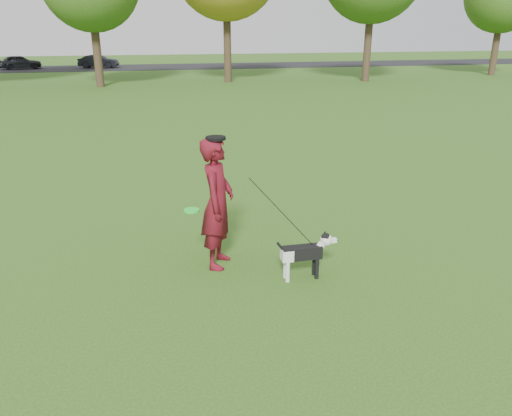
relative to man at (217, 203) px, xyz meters
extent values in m
plane|color=#285116|center=(0.47, -0.27, -1.01)|extent=(120.00, 120.00, 0.00)
cube|color=black|center=(0.47, 39.73, -1.00)|extent=(120.00, 7.00, 0.02)
imported|color=#5A0C20|center=(0.00, 0.00, 0.00)|extent=(0.72, 0.86, 2.02)
cube|color=black|center=(1.12, -0.72, -0.59)|extent=(0.59, 0.18, 0.19)
cube|color=white|center=(0.89, -0.72, -0.60)|extent=(0.16, 0.19, 0.17)
cylinder|color=white|center=(0.89, -0.79, -0.85)|extent=(0.06, 0.06, 0.32)
cylinder|color=white|center=(0.89, -0.66, -0.85)|extent=(0.06, 0.06, 0.32)
cylinder|color=black|center=(1.34, -0.79, -0.85)|extent=(0.06, 0.06, 0.32)
cylinder|color=black|center=(1.34, -0.66, -0.85)|extent=(0.06, 0.06, 0.32)
cylinder|color=white|center=(1.38, -0.72, -0.55)|extent=(0.19, 0.12, 0.21)
sphere|color=white|center=(1.49, -0.72, -0.43)|extent=(0.18, 0.18, 0.18)
sphere|color=black|center=(1.48, -0.72, -0.39)|extent=(0.14, 0.14, 0.14)
cube|color=white|center=(1.58, -0.72, -0.44)|extent=(0.12, 0.07, 0.06)
sphere|color=black|center=(1.65, -0.72, -0.44)|extent=(0.04, 0.04, 0.04)
cone|color=black|center=(1.48, -0.77, -0.34)|extent=(0.06, 0.06, 0.07)
cone|color=black|center=(1.48, -0.67, -0.34)|extent=(0.06, 0.06, 0.07)
cylinder|color=black|center=(0.84, -0.72, -0.53)|extent=(0.20, 0.04, 0.27)
cylinder|color=black|center=(1.32, -0.72, -0.54)|extent=(0.13, 0.13, 0.02)
imported|color=black|center=(-11.02, 39.73, -0.41)|extent=(3.63, 2.23, 1.16)
imported|color=black|center=(-4.66, 39.73, -0.44)|extent=(3.48, 1.78, 1.09)
cylinder|color=#1EF02F|center=(-0.40, -0.14, -0.03)|extent=(0.23, 0.23, 0.02)
cylinder|color=black|center=(0.00, 0.00, 1.00)|extent=(0.30, 0.30, 0.04)
cylinder|color=#38281C|center=(-3.53, 25.23, 1.09)|extent=(0.48, 0.48, 4.20)
cylinder|color=#38281C|center=(4.47, 26.23, 1.51)|extent=(0.48, 0.48, 5.04)
cylinder|color=#38281C|center=(13.47, 24.73, 1.41)|extent=(0.48, 0.48, 4.83)
cylinder|color=#38281C|center=(24.47, 26.73, 0.99)|extent=(0.48, 0.48, 3.99)
camera|label=1|loc=(-0.95, -7.01, 2.52)|focal=35.00mm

